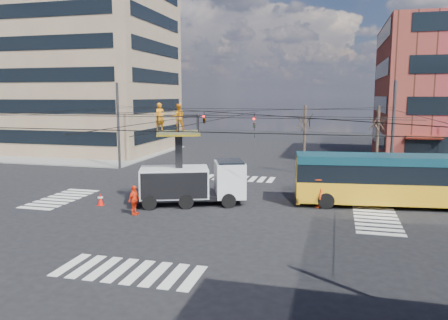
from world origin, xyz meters
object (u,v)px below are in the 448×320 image
city_bus (394,179)px  flagger (318,191)px  traffic_cone (100,199)px  utility_truck (192,172)px  worker_ground (134,200)px

city_bus → flagger: size_ratio=5.94×
traffic_cone → utility_truck: bearing=17.7°
utility_truck → worker_ground: utility_truck is taller
traffic_cone → flagger: (13.21, 2.79, 0.63)m
utility_truck → city_bus: bearing=-8.6°
city_bus → traffic_cone: city_bus is taller
city_bus → traffic_cone: size_ratio=15.53×
city_bus → traffic_cone: 18.26m
utility_truck → worker_ground: bearing=-147.2°
worker_ground → flagger: (10.17, 4.29, 0.16)m
flagger → worker_ground: bearing=-85.6°
worker_ground → flagger: bearing=-59.4°
utility_truck → flagger: utility_truck is taller
traffic_cone → flagger: bearing=11.9°
flagger → city_bus: bearing=90.3°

